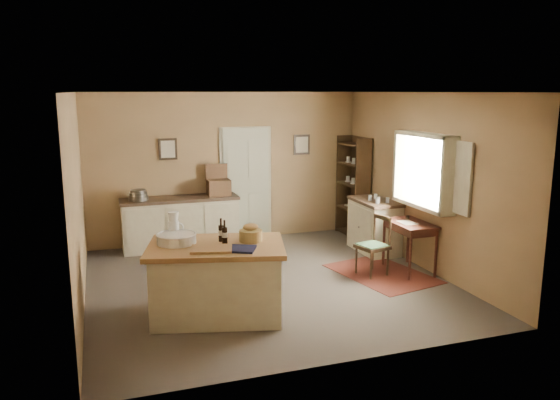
% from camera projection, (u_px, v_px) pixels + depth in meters
% --- Properties ---
extents(ground, '(5.00, 5.00, 0.00)m').
position_uv_depth(ground, '(268.00, 282.00, 7.88)').
color(ground, '#4E443B').
rests_on(ground, ground).
extents(wall_back, '(5.00, 0.10, 2.70)m').
position_uv_depth(wall_back, '(227.00, 167.00, 9.93)').
color(wall_back, '#98764F').
rests_on(wall_back, ground).
extents(wall_front, '(5.00, 0.10, 2.70)m').
position_uv_depth(wall_front, '(344.00, 234.00, 5.29)').
color(wall_front, '#98764F').
rests_on(wall_front, ground).
extents(wall_left, '(0.10, 5.00, 2.70)m').
position_uv_depth(wall_left, '(77.00, 202.00, 6.83)').
color(wall_left, '#98764F').
rests_on(wall_left, ground).
extents(wall_right, '(0.10, 5.00, 2.70)m').
position_uv_depth(wall_right, '(422.00, 181.00, 8.39)').
color(wall_right, '#98764F').
rests_on(wall_right, ground).
extents(ceiling, '(5.00, 5.00, 0.00)m').
position_uv_depth(ceiling, '(267.00, 92.00, 7.35)').
color(ceiling, silver).
rests_on(ceiling, wall_back).
extents(door, '(0.97, 0.06, 2.11)m').
position_uv_depth(door, '(246.00, 183.00, 10.07)').
color(door, '#BBBCA0').
rests_on(door, ground).
extents(framed_prints, '(2.82, 0.02, 0.38)m').
position_uv_depth(framed_prints, '(237.00, 147.00, 9.90)').
color(framed_prints, black).
rests_on(framed_prints, ground).
extents(window, '(0.25, 1.99, 1.12)m').
position_uv_depth(window, '(426.00, 171.00, 8.14)').
color(window, beige).
rests_on(window, ground).
extents(work_island, '(1.83, 1.42, 1.20)m').
position_uv_depth(work_island, '(216.00, 278.00, 6.62)').
color(work_island, beige).
rests_on(work_island, ground).
extents(sideboard, '(2.02, 0.58, 1.18)m').
position_uv_depth(sideboard, '(181.00, 221.00, 9.54)').
color(sideboard, beige).
rests_on(sideboard, ground).
extents(rug, '(1.40, 1.79, 0.01)m').
position_uv_depth(rug, '(382.00, 274.00, 8.25)').
color(rug, '#4E1811').
rests_on(rug, ground).
extents(writing_desk, '(0.52, 0.85, 0.82)m').
position_uv_depth(writing_desk, '(410.00, 229.00, 8.26)').
color(writing_desk, '#34150F').
rests_on(writing_desk, ground).
extents(desk_chair, '(0.49, 0.49, 0.87)m').
position_uv_depth(desk_chair, '(372.00, 247.00, 8.13)').
color(desk_chair, black).
rests_on(desk_chair, ground).
extents(right_cabinet, '(0.57, 1.03, 0.99)m').
position_uv_depth(right_cabinet, '(374.00, 225.00, 9.33)').
color(right_cabinet, beige).
rests_on(right_cabinet, ground).
extents(shelving_unit, '(0.32, 0.85, 1.88)m').
position_uv_depth(shelving_unit, '(355.00, 187.00, 10.28)').
color(shelving_unit, black).
rests_on(shelving_unit, ground).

